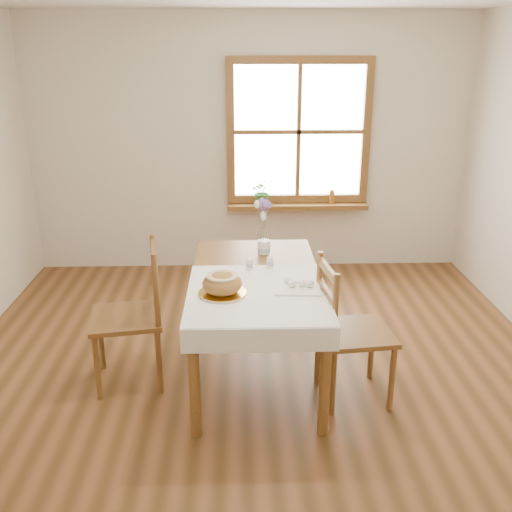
{
  "coord_description": "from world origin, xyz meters",
  "views": [
    {
      "loc": [
        -0.11,
        -3.38,
        2.24
      ],
      "look_at": [
        0.0,
        0.3,
        0.9
      ],
      "focal_mm": 40.0,
      "sensor_mm": 36.0,
      "label": 1
    }
  ],
  "objects_px": {
    "chair_left": "(126,316)",
    "flower_vase": "(264,248)",
    "dining_table": "(256,287)",
    "chair_right": "(356,331)",
    "bread_plate": "(222,293)"
  },
  "relations": [
    {
      "from": "chair_left",
      "to": "flower_vase",
      "type": "xyz_separation_m",
      "value": [
        0.98,
        0.55,
        0.29
      ]
    },
    {
      "from": "dining_table",
      "to": "chair_right",
      "type": "height_order",
      "value": "chair_right"
    },
    {
      "from": "dining_table",
      "to": "chair_left",
      "type": "bearing_deg",
      "value": -173.6
    },
    {
      "from": "dining_table",
      "to": "bread_plate",
      "type": "bearing_deg",
      "value": -124.59
    },
    {
      "from": "chair_right",
      "to": "bread_plate",
      "type": "relative_size",
      "value": 3.3
    },
    {
      "from": "chair_left",
      "to": "bread_plate",
      "type": "xyz_separation_m",
      "value": [
        0.68,
        -0.23,
        0.26
      ]
    },
    {
      "from": "chair_right",
      "to": "dining_table",
      "type": "bearing_deg",
      "value": 55.65
    },
    {
      "from": "dining_table",
      "to": "flower_vase",
      "type": "bearing_deg",
      "value": 80.52
    },
    {
      "from": "chair_left",
      "to": "chair_right",
      "type": "height_order",
      "value": "chair_left"
    },
    {
      "from": "dining_table",
      "to": "flower_vase",
      "type": "relative_size",
      "value": 15.23
    },
    {
      "from": "dining_table",
      "to": "flower_vase",
      "type": "distance_m",
      "value": 0.47
    },
    {
      "from": "dining_table",
      "to": "chair_left",
      "type": "distance_m",
      "value": 0.92
    },
    {
      "from": "chair_left",
      "to": "chair_right",
      "type": "bearing_deg",
      "value": 71.98
    },
    {
      "from": "dining_table",
      "to": "flower_vase",
      "type": "height_order",
      "value": "flower_vase"
    },
    {
      "from": "bread_plate",
      "to": "flower_vase",
      "type": "bearing_deg",
      "value": 68.8
    }
  ]
}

